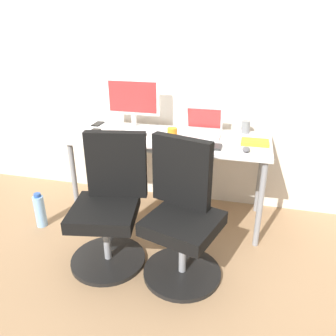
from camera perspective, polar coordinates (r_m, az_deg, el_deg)
name	(u,v)px	position (r m, az deg, el deg)	size (l,w,h in m)	color
ground_plane	(169,214)	(3.03, 0.24, -8.10)	(5.28, 5.28, 0.00)	#9E7A56
back_wall	(181,62)	(2.98, 2.26, 17.96)	(4.40, 0.04, 2.60)	silver
desk	(169,145)	(2.74, 0.26, 4.08)	(1.64, 0.64, 0.75)	silver
office_chair_left	(109,207)	(2.34, -10.20, -6.73)	(0.54, 0.54, 0.94)	black
office_chair_right	(182,217)	(2.20, 2.51, -8.57)	(0.55, 0.55, 0.94)	black
water_bottle_on_floor	(40,211)	(3.01, -21.46, -6.93)	(0.09, 0.09, 0.31)	#8CBFF2
desktop_monitor	(133,100)	(2.92, -6.13, 11.76)	(0.48, 0.18, 0.43)	silver
open_laptop	(202,128)	(2.76, 6.03, 6.88)	(0.31, 0.28, 0.22)	silver
keyboard_by_monitor	(125,135)	(2.76, -7.48, 5.78)	(0.34, 0.12, 0.02)	#2D2D2D
keyboard_by_laptop	(199,145)	(2.49, 5.45, 3.95)	(0.34, 0.12, 0.02)	#2D2D2D
mouse_by_monitor	(127,142)	(2.56, -7.17, 4.58)	(0.06, 0.10, 0.03)	#2D2D2D
mouse_by_laptop	(246,149)	(2.45, 13.50, 3.20)	(0.06, 0.10, 0.03)	#515156
coffee_mug	(172,134)	(2.64, 0.75, 6.03)	(0.08, 0.08, 0.09)	orange
pen_cup	(246,127)	(2.87, 13.40, 6.99)	(0.07, 0.07, 0.10)	slate
phone_near_laptop	(98,124)	(3.13, -12.15, 7.56)	(0.07, 0.14, 0.01)	black
phone_near_monitor	(94,131)	(2.91, -12.85, 6.29)	(0.07, 0.14, 0.01)	black
notebook	(255,142)	(2.63, 14.94, 4.37)	(0.21, 0.15, 0.03)	yellow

